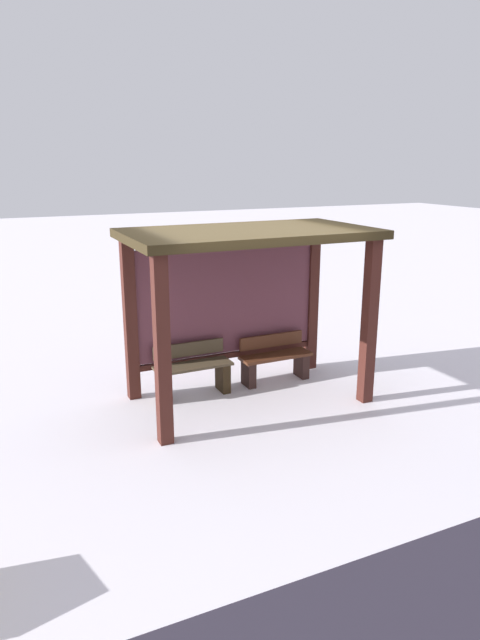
% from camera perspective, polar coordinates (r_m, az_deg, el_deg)
% --- Properties ---
extents(ground_plane, '(60.00, 60.00, 0.00)m').
position_cam_1_polar(ground_plane, '(8.09, 0.87, -7.97)').
color(ground_plane, white).
extents(bus_shelter, '(3.26, 1.82, 2.40)m').
position_cam_1_polar(bus_shelter, '(7.73, 0.25, 4.95)').
color(bus_shelter, '#401C16').
rests_on(bus_shelter, ground).
extents(bench_left_inside, '(1.12, 0.37, 0.75)m').
position_cam_1_polar(bench_left_inside, '(8.11, -4.82, -5.31)').
color(bench_left_inside, '#483B28').
rests_on(bench_left_inside, ground).
extents(bench_center_inside, '(1.12, 0.35, 0.71)m').
position_cam_1_polar(bench_center_inside, '(8.63, 3.56, -4.09)').
color(bench_center_inside, '#4D2816').
rests_on(bench_center_inside, ground).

